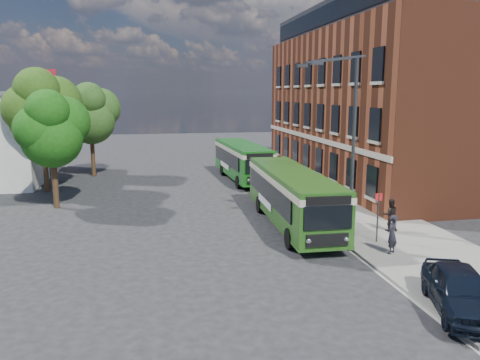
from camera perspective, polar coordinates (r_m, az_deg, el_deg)
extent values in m
plane|color=#242427|center=(25.69, 0.64, -5.70)|extent=(120.00, 120.00, 0.00)
cube|color=gray|center=(35.03, 9.29, -1.29)|extent=(6.00, 48.00, 0.15)
cube|color=beige|center=(34.13, 4.47, -1.61)|extent=(0.12, 48.00, 0.01)
cube|color=brown|center=(40.83, 16.95, 8.46)|extent=(12.00, 26.00, 12.00)
cube|color=beige|center=(38.55, 8.75, 5.11)|extent=(0.12, 26.00, 0.35)
cube|color=black|center=(41.23, 17.50, 18.35)|extent=(10.80, 24.80, 2.20)
cube|color=black|center=(39.04, 10.05, 19.13)|extent=(0.08, 24.00, 1.40)
cylinder|color=#37393C|center=(38.01, -22.45, 5.72)|extent=(0.10, 0.10, 9.00)
cube|color=red|center=(37.85, -22.21, 11.94)|extent=(0.90, 0.02, 0.60)
cylinder|color=#37393C|center=(25.37, 13.22, -5.85)|extent=(0.44, 0.44, 0.30)
cylinder|color=#37393C|center=(24.51, 13.65, 3.95)|extent=(0.18, 0.18, 9.00)
cube|color=#37393C|center=(23.37, 11.90, 14.28)|extent=(2.58, 0.46, 0.37)
cube|color=#37393C|center=(24.48, 10.79, 14.14)|extent=(2.58, 0.46, 0.37)
cube|color=#37393C|center=(22.46, 9.37, 13.88)|extent=(0.55, 0.22, 0.16)
cube|color=#37393C|center=(24.50, 7.58, 13.64)|extent=(0.55, 0.22, 0.16)
cylinder|color=#37393C|center=(23.34, 16.43, -4.64)|extent=(0.08, 0.08, 2.50)
cube|color=red|center=(23.08, 16.57, -2.01)|extent=(0.35, 0.04, 0.35)
cube|color=#275718|center=(25.77, 6.31, -1.64)|extent=(2.80, 11.53, 2.45)
cube|color=#275718|center=(26.07, 6.26, -4.38)|extent=(2.84, 11.57, 0.14)
cube|color=black|center=(25.72, 3.39, -1.33)|extent=(0.33, 9.66, 1.10)
cube|color=black|center=(26.40, 8.82, -1.13)|extent=(0.33, 9.66, 1.10)
cube|color=beige|center=(25.61, 6.35, 0.16)|extent=(2.86, 11.59, 0.32)
cube|color=#275718|center=(25.55, 6.37, 0.96)|extent=(2.69, 11.42, 0.12)
cube|color=black|center=(20.40, 10.69, -4.54)|extent=(2.15, 0.14, 1.05)
cube|color=black|center=(20.21, 10.77, -2.49)|extent=(2.00, 0.13, 0.38)
cube|color=black|center=(20.68, 10.61, -7.22)|extent=(1.90, 0.13, 0.55)
sphere|color=silver|center=(20.43, 8.32, -7.37)|extent=(0.26, 0.26, 0.26)
sphere|color=silver|center=(20.99, 12.78, -7.03)|extent=(0.26, 0.26, 0.26)
cube|color=black|center=(31.22, 3.48, 0.98)|extent=(2.00, 0.13, 0.90)
cube|color=white|center=(26.55, 3.02, -2.61)|extent=(0.12, 3.20, 0.45)
cylinder|color=black|center=(22.13, 6.06, -7.11)|extent=(0.31, 1.01, 1.00)
cylinder|color=black|center=(22.85, 11.77, -6.71)|extent=(0.31, 1.01, 1.00)
cylinder|color=black|center=(28.56, 2.41, -3.00)|extent=(0.31, 1.01, 1.00)
cylinder|color=black|center=(29.12, 6.93, -2.80)|extent=(0.31, 1.01, 1.00)
cube|color=#166218|center=(39.07, 0.26, 2.61)|extent=(3.04, 10.70, 2.45)
cube|color=#166218|center=(39.26, 0.26, 0.77)|extent=(3.08, 10.75, 0.14)
cube|color=black|center=(39.05, -1.67, 2.79)|extent=(0.53, 8.78, 1.10)
cube|color=black|center=(39.66, 1.95, 2.91)|extent=(0.53, 8.78, 1.10)
cube|color=beige|center=(38.96, 0.26, 3.81)|extent=(3.10, 10.77, 0.32)
cube|color=#166218|center=(38.92, 0.26, 4.34)|extent=(2.93, 10.60, 0.12)
cube|color=black|center=(33.95, 2.44, 1.68)|extent=(2.15, 0.19, 1.05)
cube|color=black|center=(33.84, 2.46, 2.94)|extent=(2.00, 0.18, 0.38)
cube|color=black|center=(34.11, 2.43, 0.02)|extent=(1.90, 0.18, 0.55)
sphere|color=silver|center=(33.91, 1.05, -0.03)|extent=(0.26, 0.26, 0.26)
sphere|color=silver|center=(34.38, 3.79, 0.09)|extent=(0.26, 0.26, 0.26)
cube|color=black|center=(44.18, -1.42, 3.83)|extent=(2.00, 0.18, 0.90)
cube|color=white|center=(39.83, -1.89, 1.85)|extent=(0.20, 3.20, 0.45)
cylinder|color=black|center=(35.65, -0.20, -0.24)|extent=(0.33, 1.01, 1.00)
cylinder|color=black|center=(36.26, 3.39, -0.08)|extent=(0.33, 1.01, 1.00)
cylinder|color=black|center=(41.41, -2.15, 1.28)|extent=(0.33, 1.01, 1.00)
cylinder|color=black|center=(41.94, 0.98, 1.40)|extent=(0.33, 1.01, 1.00)
imported|color=black|center=(17.19, 25.24, -12.04)|extent=(3.10, 4.71, 1.49)
imported|color=black|center=(21.92, 18.03, -6.31)|extent=(0.77, 0.74, 1.77)
imported|color=black|center=(25.45, 17.84, -4.06)|extent=(0.96, 0.83, 1.69)
cylinder|color=#392414|center=(31.67, -21.60, -0.37)|extent=(0.36, 0.36, 3.18)
sphere|color=#195010|center=(31.29, -21.96, 4.82)|extent=(3.75, 3.75, 3.75)
sphere|color=#195010|center=(31.66, -20.60, 6.68)|extent=(3.18, 3.18, 3.18)
sphere|color=#195010|center=(30.88, -23.40, 5.73)|extent=(2.89, 2.89, 2.89)
sphere|color=#195010|center=(30.48, -22.44, 7.79)|extent=(2.60, 2.60, 2.60)
cylinder|color=#392414|center=(37.17, -22.63, 1.59)|extent=(0.36, 0.36, 3.83)
sphere|color=#2C4E15|center=(36.84, -23.02, 6.94)|extent=(4.52, 4.52, 4.52)
sphere|color=#2C4E15|center=(37.31, -21.60, 8.82)|extent=(3.83, 3.83, 3.83)
sphere|color=#2C4E15|center=(36.39, -24.51, 7.90)|extent=(3.48, 3.48, 3.48)
sphere|color=#2C4E15|center=(35.94, -23.54, 10.03)|extent=(3.13, 3.13, 3.13)
cylinder|color=#392414|center=(42.69, -17.49, 2.73)|extent=(0.36, 0.36, 3.45)
sphere|color=#294D1B|center=(42.40, -17.73, 6.94)|extent=(4.08, 4.08, 4.08)
sphere|color=#294D1B|center=(42.89, -16.66, 8.39)|extent=(3.45, 3.45, 3.45)
sphere|color=#294D1B|center=(41.91, -18.83, 7.69)|extent=(3.14, 3.14, 3.14)
sphere|color=#294D1B|center=(41.56, -17.99, 9.35)|extent=(2.82, 2.82, 2.82)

